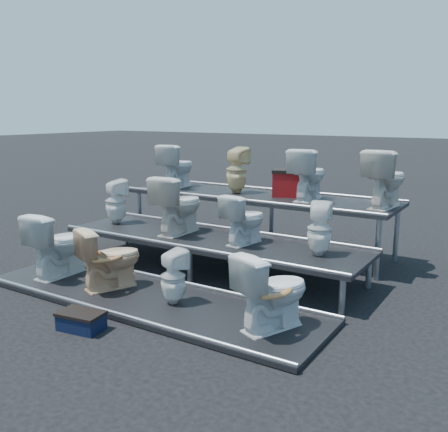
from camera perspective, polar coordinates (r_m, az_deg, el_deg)
The scene contains 18 objects.
ground at distance 6.76m, azimuth -1.49°, elevation -6.32°, with size 80.00×80.00×0.00m, color black.
tier_front at distance 5.78m, azimuth -8.75°, elevation -9.35°, with size 4.20×1.20×0.06m, color black.
tier_mid at distance 6.69m, azimuth -1.50°, elevation -4.45°, with size 4.20×1.20×0.46m, color black.
tier_back at distance 7.72m, azimuth 3.85°, elevation -0.74°, with size 4.20×1.20×0.86m, color black.
toilet_0 at distance 6.64m, azimuth -18.35°, elevation -3.02°, with size 0.46×0.81×0.82m, color silver.
toilet_1 at distance 6.01m, azimuth -12.89°, elevation -4.67°, with size 0.41×0.72×0.73m, color #E9B786.
toilet_2 at distance 5.44m, azimuth -5.82°, elevation -6.93°, with size 0.27×0.28×0.60m, color silver.
toilet_3 at distance 4.80m, azimuth 5.58°, elevation -8.45°, with size 0.42×0.75×0.76m, color silver.
toilet_4 at distance 7.63m, azimuth -12.28°, elevation 1.63°, with size 0.30×0.31×0.67m, color silver.
toilet_5 at distance 6.85m, azimuth -5.24°, elevation 1.32°, with size 0.45×0.79×0.80m, color silver.
toilet_6 at distance 6.30m, azimuth 2.34°, elevation -0.33°, with size 0.36×0.63×0.64m, color silver.
toilet_7 at distance 5.88m, azimuth 10.85°, elevation -1.46°, with size 0.28×0.29×0.63m, color silver.
toilet_8 at distance 8.43m, azimuth -5.39°, elevation 5.72°, with size 0.40×0.71×0.72m, color silver.
toilet_9 at distance 7.78m, azimuth 1.46°, elevation 5.25°, with size 0.32×0.33×0.72m, color beige.
toilet_10 at distance 7.25m, azimuth 9.61°, elevation 4.72°, with size 0.41×0.73×0.74m, color silver.
toilet_11 at distance 6.90m, azimuth 17.98°, elevation 4.10°, with size 0.43×0.76×0.77m, color silver.
red_crate at distance 7.58m, azimuth 7.55°, elevation 3.61°, with size 0.49×0.39×0.35m, color maroon.
step_stool at distance 5.19m, azimuth -16.00°, elevation -11.59°, with size 0.43×0.26×0.15m, color black.
Camera 1 is at (3.57, -5.34, 2.09)m, focal length 40.00 mm.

